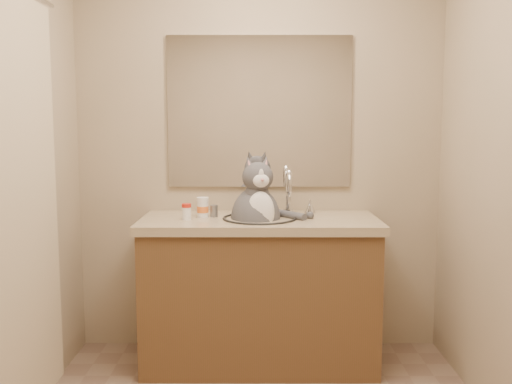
# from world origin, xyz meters

# --- Properties ---
(room) EXTENTS (2.22, 2.52, 2.42)m
(room) POSITION_xyz_m (0.00, 0.00, 1.20)
(room) COLOR #7F6958
(room) RESTS_ON ground
(vanity) EXTENTS (1.34, 0.59, 1.12)m
(vanity) POSITION_xyz_m (0.00, 0.96, 0.44)
(vanity) COLOR brown
(vanity) RESTS_ON ground
(mirror) EXTENTS (1.10, 0.02, 0.90)m
(mirror) POSITION_xyz_m (0.00, 1.24, 1.45)
(mirror) COLOR white
(mirror) RESTS_ON room
(shower_curtain) EXTENTS (0.02, 1.30, 1.93)m
(shower_curtain) POSITION_xyz_m (-1.05, 0.10, 1.03)
(shower_curtain) COLOR beige
(shower_curtain) RESTS_ON ground
(cat) EXTENTS (0.46, 0.37, 0.56)m
(cat) POSITION_xyz_m (-0.02, 0.96, 0.87)
(cat) COLOR #4B4B51
(cat) RESTS_ON vanity
(pill_bottle_redcap) EXTENTS (0.07, 0.07, 0.09)m
(pill_bottle_redcap) POSITION_xyz_m (-0.41, 0.91, 0.90)
(pill_bottle_redcap) COLOR white
(pill_bottle_redcap) RESTS_ON vanity
(pill_bottle_orange) EXTENTS (0.09, 0.09, 0.11)m
(pill_bottle_orange) POSITION_xyz_m (-0.32, 1.00, 0.90)
(pill_bottle_orange) COLOR white
(pill_bottle_orange) RESTS_ON vanity
(grey_canister) EXTENTS (0.06, 0.06, 0.07)m
(grey_canister) POSITION_xyz_m (-0.26, 1.01, 0.88)
(grey_canister) COLOR slate
(grey_canister) RESTS_ON vanity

